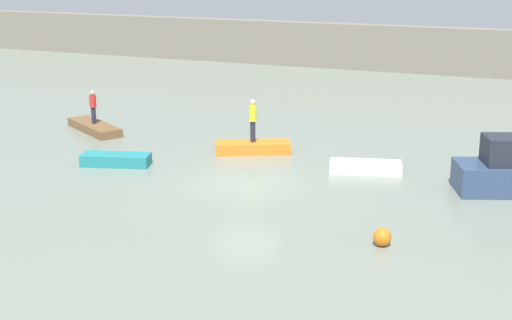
% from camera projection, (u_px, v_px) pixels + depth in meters
% --- Properties ---
extents(ground_plane, '(120.00, 120.00, 0.00)m').
position_uv_depth(ground_plane, '(245.00, 184.00, 27.51)').
color(ground_plane, gray).
extents(embankment_wall, '(80.00, 1.20, 3.27)m').
position_uv_depth(embankment_wall, '(402.00, 49.00, 52.35)').
color(embankment_wall, gray).
rests_on(embankment_wall, ground_plane).
extents(rowboat_brown, '(3.88, 2.96, 0.39)m').
position_uv_depth(rowboat_brown, '(94.00, 127.00, 35.40)').
color(rowboat_brown, brown).
rests_on(rowboat_brown, ground_plane).
extents(rowboat_teal, '(2.93, 1.73, 0.47)m').
position_uv_depth(rowboat_teal, '(116.00, 160.00, 29.80)').
color(rowboat_teal, teal).
rests_on(rowboat_teal, ground_plane).
extents(rowboat_orange, '(3.35, 2.38, 0.49)m').
position_uv_depth(rowboat_orange, '(253.00, 147.00, 31.62)').
color(rowboat_orange, orange).
rests_on(rowboat_orange, ground_plane).
extents(rowboat_white, '(3.01, 1.82, 0.38)m').
position_uv_depth(rowboat_white, '(366.00, 167.00, 28.96)').
color(rowboat_white, white).
rests_on(rowboat_white, ground_plane).
extents(person_red_shirt, '(0.32, 0.32, 1.61)m').
position_uv_depth(person_red_shirt, '(93.00, 105.00, 35.10)').
color(person_red_shirt, '#232838').
rests_on(person_red_shirt, rowboat_brown).
extents(person_hiviz_shirt, '(0.32, 0.32, 1.86)m').
position_uv_depth(person_hiviz_shirt, '(253.00, 118.00, 31.26)').
color(person_hiviz_shirt, '#232838').
rests_on(person_hiviz_shirt, rowboat_orange).
extents(mooring_buoy, '(0.55, 0.55, 0.55)m').
position_uv_depth(mooring_buoy, '(382.00, 237.00, 21.65)').
color(mooring_buoy, orange).
rests_on(mooring_buoy, ground_plane).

